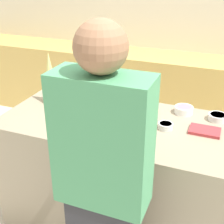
% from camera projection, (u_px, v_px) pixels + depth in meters
% --- Properties ---
extents(ground_plane, '(12.00, 12.00, 0.00)m').
position_uv_depth(ground_plane, '(121.00, 220.00, 2.60)').
color(ground_plane, beige).
extents(wall_back, '(8.00, 0.05, 2.60)m').
position_uv_depth(wall_back, '(182.00, 20.00, 3.79)').
color(wall_back, beige).
rests_on(wall_back, ground_plane).
extents(back_cabinet_block, '(6.00, 0.60, 0.92)m').
position_uv_depth(back_cabinet_block, '(171.00, 93.00, 3.89)').
color(back_cabinet_block, tan).
rests_on(back_cabinet_block, ground_plane).
extents(kitchen_island, '(1.73, 0.82, 0.93)m').
position_uv_depth(kitchen_island, '(122.00, 175.00, 2.40)').
color(kitchen_island, gray).
rests_on(kitchen_island, ground_plane).
extents(baking_tray, '(0.47, 0.26, 0.01)m').
position_uv_depth(baking_tray, '(99.00, 120.00, 2.21)').
color(baking_tray, '#9E9EA8').
rests_on(baking_tray, kitchen_island).
extents(gingerbread_house, '(0.19, 0.14, 0.27)m').
position_uv_depth(gingerbread_house, '(99.00, 105.00, 2.16)').
color(gingerbread_house, '#5B2D14').
rests_on(gingerbread_house, baking_tray).
extents(decorative_tree, '(0.14, 0.14, 0.41)m').
position_uv_depth(decorative_tree, '(50.00, 78.00, 2.41)').
color(decorative_tree, '#DBD675').
rests_on(decorative_tree, kitchen_island).
extents(candy_bowl_near_tray_left, '(0.14, 0.14, 0.05)m').
position_uv_depth(candy_bowl_near_tray_left, '(184.00, 110.00, 2.30)').
color(candy_bowl_near_tray_left, white).
rests_on(candy_bowl_near_tray_left, kitchen_island).
extents(candy_bowl_center_rear, '(0.13, 0.13, 0.04)m').
position_uv_depth(candy_bowl_center_rear, '(218.00, 117.00, 2.20)').
color(candy_bowl_center_rear, white).
rests_on(candy_bowl_center_rear, kitchen_island).
extents(candy_bowl_front_corner, '(0.10, 0.10, 0.04)m').
position_uv_depth(candy_bowl_front_corner, '(138.00, 104.00, 2.41)').
color(candy_bowl_front_corner, white).
rests_on(candy_bowl_front_corner, kitchen_island).
extents(candy_bowl_far_left, '(0.10, 0.10, 0.04)m').
position_uv_depth(candy_bowl_far_left, '(166.00, 126.00, 2.09)').
color(candy_bowl_far_left, silver).
rests_on(candy_bowl_far_left, kitchen_island).
extents(candy_bowl_near_tray_right, '(0.11, 0.11, 0.05)m').
position_uv_depth(candy_bowl_near_tray_right, '(69.00, 93.00, 2.58)').
color(candy_bowl_near_tray_right, white).
rests_on(candy_bowl_near_tray_right, kitchen_island).
extents(candy_bowl_behind_tray, '(0.12, 0.12, 0.05)m').
position_uv_depth(candy_bowl_behind_tray, '(85.00, 96.00, 2.55)').
color(candy_bowl_behind_tray, silver).
rests_on(candy_bowl_behind_tray, kitchen_island).
extents(candy_bowl_far_right, '(0.13, 0.13, 0.04)m').
position_uv_depth(candy_bowl_far_right, '(101.00, 99.00, 2.50)').
color(candy_bowl_far_right, white).
rests_on(candy_bowl_far_right, kitchen_island).
extents(cookbook, '(0.20, 0.14, 0.02)m').
position_uv_depth(cookbook, '(205.00, 131.00, 2.05)').
color(cookbook, '#B23338').
rests_on(cookbook, kitchen_island).
extents(person, '(0.46, 0.58, 1.76)m').
position_uv_depth(person, '(103.00, 190.00, 1.58)').
color(person, '#333338').
rests_on(person, ground_plane).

